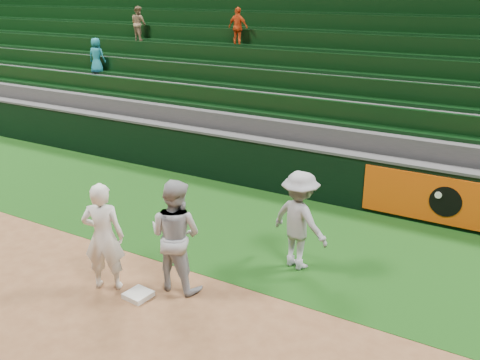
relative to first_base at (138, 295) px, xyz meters
name	(u,v)px	position (x,y,z in m)	size (l,w,h in m)	color
ground	(159,296)	(0.25, 0.20, -0.04)	(70.00, 70.00, 0.00)	brown
foul_grass	(251,228)	(0.25, 3.20, -0.04)	(36.00, 4.20, 0.01)	#10380E
first_base	(138,295)	(0.00, 0.00, 0.00)	(0.38, 0.38, 0.09)	white
first_baseman	(103,237)	(-0.65, -0.01, 0.87)	(0.67, 0.44, 1.83)	white
baserunner	(176,235)	(0.34, 0.59, 0.90)	(0.91, 0.71, 1.88)	#A6A9B0
base_coach	(300,220)	(1.77, 2.23, 0.85)	(1.14, 0.66, 1.77)	#9699A2
field_wall	(298,170)	(0.28, 5.40, 0.59)	(36.00, 0.45, 1.25)	black
stadium_seating	(354,98)	(0.25, 9.18, 1.66)	(36.00, 5.95, 5.45)	#343436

